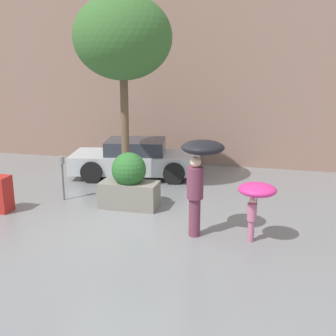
# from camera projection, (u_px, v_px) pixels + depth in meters

# --- Properties ---
(ground_plane) EXTENTS (40.00, 40.00, 0.00)m
(ground_plane) POSITION_uv_depth(u_px,v_px,m) (121.00, 229.00, 9.33)
(ground_plane) COLOR slate
(building_facade) EXTENTS (18.00, 0.30, 6.00)m
(building_facade) POSITION_uv_depth(u_px,v_px,m) (183.00, 79.00, 14.69)
(building_facade) COLOR #8C6B5B
(building_facade) RESTS_ON ground
(planter_box) EXTENTS (1.45, 0.87, 1.43)m
(planter_box) POSITION_uv_depth(u_px,v_px,m) (129.00, 182.00, 10.57)
(planter_box) COLOR gray
(planter_box) RESTS_ON ground
(person_adult) EXTENTS (0.89, 0.89, 2.06)m
(person_adult) POSITION_uv_depth(u_px,v_px,m) (200.00, 166.00, 8.65)
(person_adult) COLOR brown
(person_adult) RESTS_ON ground
(person_child) EXTENTS (0.77, 0.77, 1.25)m
(person_child) POSITION_uv_depth(u_px,v_px,m) (257.00, 194.00, 8.43)
(person_child) COLOR #B76684
(person_child) RESTS_ON ground
(parked_car_near) EXTENTS (4.29, 2.46, 1.19)m
(parked_car_near) POSITION_uv_depth(u_px,v_px,m) (136.00, 159.00, 13.49)
(parked_car_near) COLOR #B7BCC1
(parked_car_near) RESTS_ON ground
(street_tree) EXTENTS (2.64, 2.64, 5.35)m
(street_tree) POSITION_uv_depth(u_px,v_px,m) (123.00, 38.00, 11.13)
(street_tree) COLOR brown
(street_tree) RESTS_ON ground
(parking_meter) EXTENTS (0.14, 0.14, 1.20)m
(parking_meter) POSITION_uv_depth(u_px,v_px,m) (62.00, 169.00, 11.10)
(parking_meter) COLOR #595B60
(parking_meter) RESTS_ON ground
(newspaper_box) EXTENTS (0.50, 0.44, 0.90)m
(newspaper_box) POSITION_uv_depth(u_px,v_px,m) (0.00, 194.00, 10.33)
(newspaper_box) COLOR #B2231E
(newspaper_box) RESTS_ON ground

